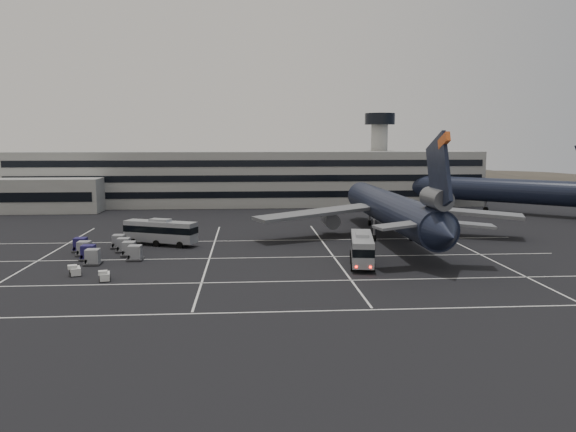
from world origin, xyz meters
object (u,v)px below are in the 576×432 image
(tug_a, at_px, (105,276))
(trijet_main, at_px, (391,209))
(bus_far, at_px, (160,231))
(uld_cluster, at_px, (107,249))
(bus_near, at_px, (362,247))

(tug_a, bearing_deg, trijet_main, 18.69)
(trijet_main, bearing_deg, tug_a, -149.06)
(bus_far, relative_size, uld_cluster, 0.82)
(bus_far, xyz_separation_m, tug_a, (-3.23, -22.94, -1.77))
(bus_far, distance_m, tug_a, 23.24)
(bus_near, distance_m, uld_cluster, 37.20)
(bus_far, bearing_deg, tug_a, -165.16)
(trijet_main, bearing_deg, bus_far, -176.70)
(bus_far, height_order, tug_a, bus_far)
(trijet_main, xyz_separation_m, uld_cluster, (-45.07, -10.47, -4.21))
(bus_far, relative_size, tug_a, 5.46)
(tug_a, relative_size, uld_cluster, 0.15)
(trijet_main, relative_size, bus_near, 4.58)
(trijet_main, xyz_separation_m, tug_a, (-41.66, -25.55, -4.67))
(bus_near, height_order, tug_a, bus_near)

